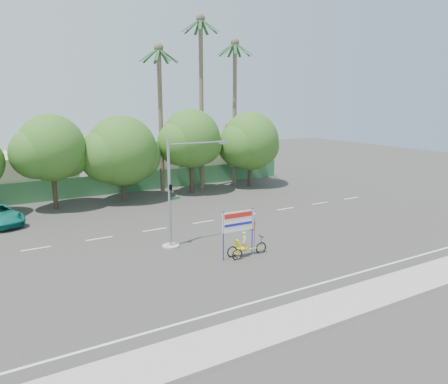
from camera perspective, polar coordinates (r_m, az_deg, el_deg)
ground at (r=26.19m, az=1.71°, el=-8.71°), size 120.00×120.00×0.00m
sidewalk_near at (r=20.77m, az=13.25°, el=-14.67°), size 50.00×2.40×0.12m
fence at (r=44.93m, az=-13.13°, el=1.14°), size 38.00×0.08×2.00m
building_left at (r=47.32m, az=-26.50°, el=1.95°), size 12.00×8.00×4.00m
building_right at (r=51.77m, az=-6.25°, el=3.70°), size 14.00×8.00×3.60m
tree_left at (r=39.36m, az=-21.67°, el=5.07°), size 6.66×5.60×8.07m
tree_center at (r=40.79m, az=-13.27°, el=4.98°), size 7.62×6.40×7.85m
tree_right at (r=43.31m, az=-4.40°, el=6.69°), size 6.90×5.80×8.36m
tree_far_right at (r=46.87m, az=3.34°, el=6.39°), size 7.38×6.20×7.94m
palm_tall at (r=45.39m, az=-3.00°, el=13.56°), size 3.73×3.79×17.45m
palm_mid at (r=47.38m, az=1.40°, el=12.22°), size 3.73×3.79×15.45m
palm_short at (r=43.47m, az=-8.33°, el=11.40°), size 3.73×3.79×14.45m
traffic_signal at (r=27.70m, az=-6.53°, el=-1.30°), size 4.72×1.10×7.00m
trike_billboard at (r=26.12m, az=2.40°, el=-5.96°), size 3.06×0.72×3.01m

